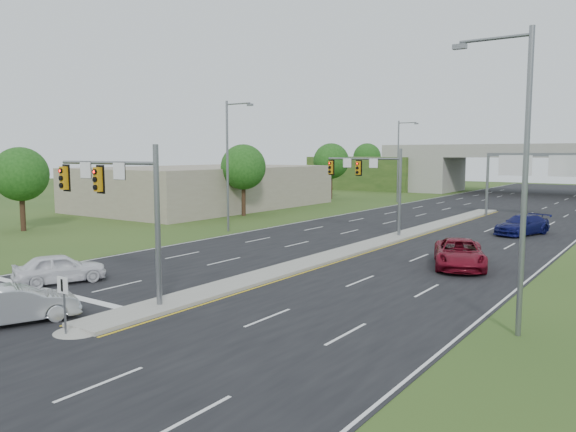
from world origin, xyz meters
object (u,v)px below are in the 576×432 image
at_px(signal_mast_far, 374,177).
at_px(car_far_b, 522,225).
at_px(signal_mast_near, 120,196).
at_px(car_white, 60,268).
at_px(sign_gantry, 543,167).
at_px(car_far_a, 459,254).
at_px(car_silver, 17,304).
at_px(overpass, 542,173).
at_px(keep_right_sign, 63,295).

distance_m(signal_mast_far, car_far_b, 12.82).
bearing_deg(car_far_b, signal_mast_near, -88.17).
xyz_separation_m(signal_mast_near, car_white, (-5.46, 0.38, -3.94)).
height_order(sign_gantry, car_far_a, sign_gantry).
height_order(signal_mast_far, car_silver, signal_mast_far).
xyz_separation_m(sign_gantry, car_silver, (-9.56, -49.62, -4.47)).
distance_m(overpass, car_far_a, 64.64).
height_order(keep_right_sign, overpass, overpass).
xyz_separation_m(signal_mast_far, car_far_a, (10.04, -9.04, -3.88)).
relative_size(keep_right_sign, overpass, 0.03).
bearing_deg(sign_gantry, keep_right_sign, -97.70).
height_order(signal_mast_near, sign_gantry, signal_mast_near).
xyz_separation_m(signal_mast_far, overpass, (2.26, 55.07, -1.17)).
height_order(car_white, car_far_a, car_far_a).
xyz_separation_m(overpass, car_far_b, (7.69, -48.01, -2.73)).
bearing_deg(sign_gantry, signal_mast_near, -101.25).
height_order(signal_mast_far, car_far_a, signal_mast_far).
height_order(car_far_a, car_far_b, car_far_a).
xyz_separation_m(keep_right_sign, overpass, (0.00, 84.53, 2.04)).
xyz_separation_m(sign_gantry, car_far_a, (1.10, -29.04, -4.40)).
height_order(car_silver, car_far_b, car_far_b).
relative_size(car_far_a, car_far_b, 1.06).
bearing_deg(sign_gantry, car_white, -107.89).
distance_m(signal_mast_far, keep_right_sign, 29.71).
distance_m(keep_right_sign, car_white, 9.14).
bearing_deg(sign_gantry, signal_mast_far, -114.11).
bearing_deg(car_silver, overpass, -70.17).
bearing_deg(keep_right_sign, signal_mast_far, 94.39).
distance_m(sign_gantry, car_silver, 50.73).
bearing_deg(signal_mast_near, car_far_a, 57.81).
bearing_deg(car_far_b, car_far_a, -70.61).
distance_m(keep_right_sign, car_far_b, 37.33).
bearing_deg(signal_mast_near, car_white, 176.06).
distance_m(signal_mast_near, keep_right_sign, 5.94).
distance_m(signal_mast_near, car_far_a, 19.25).
height_order(signal_mast_near, keep_right_sign, signal_mast_near).
relative_size(keep_right_sign, car_far_b, 0.40).
bearing_deg(signal_mast_far, car_far_a, -42.00).
bearing_deg(signal_mast_near, signal_mast_far, 90.00).
relative_size(keep_right_sign, car_white, 0.49).
height_order(signal_mast_far, car_far_b, signal_mast_far).
height_order(signal_mast_far, car_white, signal_mast_far).
relative_size(overpass, car_silver, 17.57).
xyz_separation_m(car_white, car_far_b, (15.41, 31.69, 0.04)).
bearing_deg(signal_mast_far, overpass, 87.65).
bearing_deg(car_far_a, car_far_b, 69.06).
height_order(overpass, car_far_b, overpass).
bearing_deg(car_far_a, signal_mast_near, -143.43).
relative_size(sign_gantry, car_far_b, 2.08).
distance_m(signal_mast_near, sign_gantry, 45.88).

